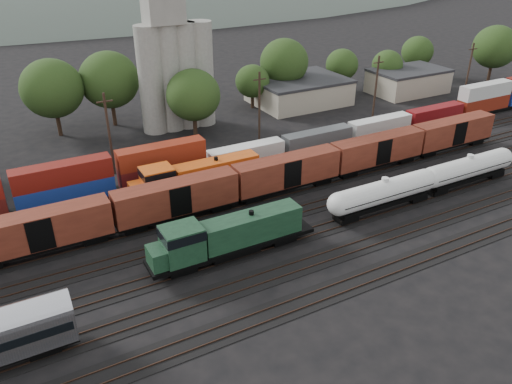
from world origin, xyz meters
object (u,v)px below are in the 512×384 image
green_locomotive (224,237)px  grain_silo (175,64)px  tank_car_a (383,193)px  orange_locomotive (194,177)px

green_locomotive → grain_silo: grain_silo is taller
tank_car_a → grain_silo: size_ratio=0.57×
orange_locomotive → grain_silo: 28.43m
green_locomotive → orange_locomotive: green_locomotive is taller
orange_locomotive → green_locomotive: bearing=-100.2°
green_locomotive → grain_silo: size_ratio=0.65×
green_locomotive → tank_car_a: (21.77, 0.00, -0.23)m
green_locomotive → grain_silo: (10.43, 41.00, 8.45)m
grain_silo → tank_car_a: bearing=-74.5°
orange_locomotive → grain_silo: size_ratio=0.67×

